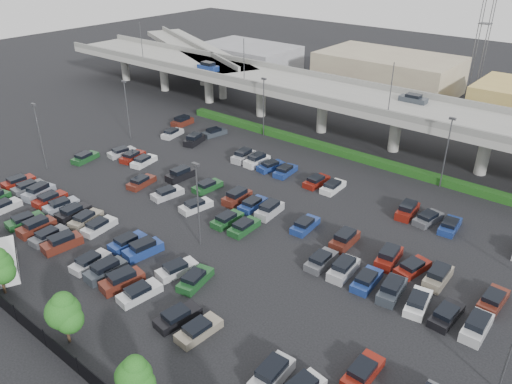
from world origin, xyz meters
TOP-DOWN VIEW (x-y plane):
  - ground at (0.00, 0.00)m, footprint 280.00×280.00m
  - overpass at (-0.25, 32.00)m, footprint 150.00×13.00m
  - on_ramp at (-52.10, 43.05)m, footprint 50.93×30.13m
  - hedge at (0.00, 25.00)m, footprint 66.00×1.60m
  - fence at (-0.05, -28.00)m, footprint 70.00×0.10m
  - tree_row at (0.70, -26.53)m, footprint 65.07×3.66m
  - shuttle_bus at (-12.60, -24.58)m, footprint 7.06×4.86m
  - parked_cars at (-0.87, -4.41)m, footprint 63.05×41.65m
  - light_poles at (-4.13, 2.00)m, footprint 66.90×48.38m
  - distant_buildings at (12.38, 61.81)m, footprint 138.00×24.00m
  - comm_tower at (4.00, 74.00)m, footprint 2.40×2.40m

SIDE VIEW (x-z plane):
  - ground at x=0.00m, z-range 0.00..0.00m
  - hedge at x=0.00m, z-range 0.00..1.10m
  - parked_cars at x=-0.87m, z-range -0.21..1.46m
  - fence at x=-0.05m, z-range -0.10..1.90m
  - shuttle_bus at x=-12.60m, z-range 0.10..2.25m
  - tree_row at x=0.70m, z-range 0.55..6.49m
  - distant_buildings at x=12.38m, z-range -0.76..8.24m
  - light_poles at x=-4.13m, z-range 1.09..11.39m
  - on_ramp at x=-52.10m, z-range 2.46..11.26m
  - overpass at x=-0.25m, z-range -0.93..14.87m
  - comm_tower at x=4.00m, z-range 0.61..30.61m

